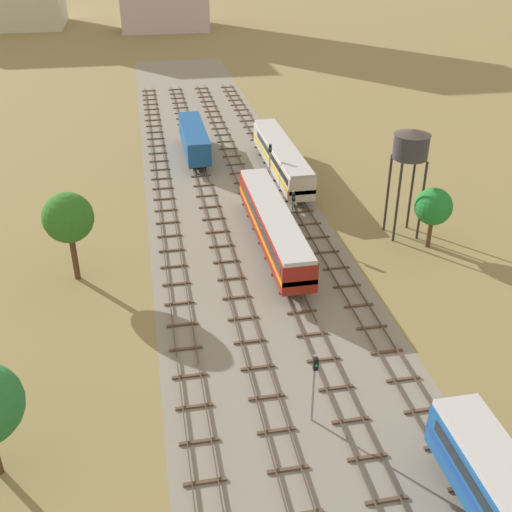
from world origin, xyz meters
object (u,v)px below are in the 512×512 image
signal_post_nearest (270,162)px  signal_post_near (293,208)px  diesel_railcar_centre_left_near (273,223)px  diesel_railcar_centre_mid (281,156)px  signal_post_mid (314,380)px  freight_boxcar_left_midfar (194,138)px  water_tower (411,147)px

signal_post_nearest → signal_post_near: size_ratio=1.24×
diesel_railcar_centre_left_near → diesel_railcar_centre_mid: (4.69, 17.26, 0.00)m
diesel_railcar_centre_mid → signal_post_mid: size_ratio=4.06×
signal_post_nearest → freight_boxcar_left_midfar: bearing=117.4°
signal_post_nearest → signal_post_near: signal_post_nearest is taller
freight_boxcar_left_midfar → water_tower: 31.81m
diesel_railcar_centre_left_near → signal_post_mid: bearing=-96.0°
diesel_railcar_centre_left_near → signal_post_nearest: signal_post_nearest is taller
water_tower → signal_post_near: (-10.49, 1.54, -5.88)m
freight_boxcar_left_midfar → signal_post_near: bearing=-73.8°
diesel_railcar_centre_mid → signal_post_nearest: 5.17m
diesel_railcar_centre_left_near → freight_boxcar_left_midfar: diesel_railcar_centre_left_near is taller
signal_post_nearest → signal_post_mid: 35.40m
diesel_railcar_centre_mid → water_tower: bearing=-64.0°
signal_post_mid → diesel_railcar_centre_mid: bearing=79.9°
diesel_railcar_centre_left_near → signal_post_nearest: 13.02m
diesel_railcar_centre_left_near → diesel_railcar_centre_mid: 17.88m
freight_boxcar_left_midfar → signal_post_nearest: signal_post_nearest is taller
diesel_railcar_centre_mid → water_tower: 19.61m
water_tower → signal_post_nearest: bearing=130.7°
signal_post_near → signal_post_mid: size_ratio=0.93×
water_tower → freight_boxcar_left_midfar: bearing=124.2°
water_tower → signal_post_mid: bearing=-123.6°
diesel_railcar_centre_left_near → diesel_railcar_centre_mid: bearing=74.8°
signal_post_nearest → signal_post_near: (0.00, -10.66, -0.64)m
water_tower → signal_post_nearest: size_ratio=1.83×
diesel_railcar_centre_mid → signal_post_near: size_ratio=4.39×
water_tower → signal_post_mid: (-15.18, -22.88, -5.67)m
diesel_railcar_centre_left_near → freight_boxcar_left_midfar: (-4.68, 26.33, -0.15)m
signal_post_near → signal_post_mid: 24.87m
water_tower → signal_post_mid: water_tower is taller
diesel_railcar_centre_left_near → signal_post_near: size_ratio=4.39×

